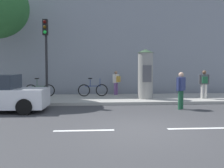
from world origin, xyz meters
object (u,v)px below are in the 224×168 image
at_px(traffic_light, 46,47).
at_px(pedestrian_in_dark_shirt, 204,82).
at_px(pedestrian_tallest, 116,81).
at_px(bicycle_leaning, 93,90).
at_px(bicycle_upright, 40,90).
at_px(poster_column, 145,74).
at_px(pedestrian_in_red_top, 181,87).

distance_m(traffic_light, pedestrian_in_dark_shirt, 8.62).
distance_m(pedestrian_tallest, bicycle_leaning, 1.74).
distance_m(pedestrian_tallest, bicycle_upright, 4.66).
distance_m(traffic_light, pedestrian_tallest, 5.32).
relative_size(poster_column, pedestrian_in_dark_shirt, 1.75).
height_order(pedestrian_in_dark_shirt, pedestrian_tallest, pedestrian_in_dark_shirt).
relative_size(pedestrian_in_red_top, pedestrian_tallest, 1.12).
height_order(traffic_light, bicycle_upright, traffic_light).
bearing_deg(pedestrian_in_dark_shirt, traffic_light, -173.59).
bearing_deg(pedestrian_in_red_top, traffic_light, 165.30).
height_order(traffic_light, bicycle_leaning, traffic_light).
bearing_deg(bicycle_leaning, pedestrian_in_red_top, -46.43).
bearing_deg(traffic_light, bicycle_upright, 107.99).
height_order(pedestrian_in_dark_shirt, bicycle_upright, pedestrian_in_dark_shirt).
relative_size(poster_column, pedestrian_in_red_top, 1.64).
height_order(pedestrian_in_red_top, bicycle_upright, pedestrian_in_red_top).
xyz_separation_m(poster_column, bicycle_leaning, (-2.88, 1.30, -0.99)).
distance_m(pedestrian_in_dark_shirt, pedestrian_tallest, 5.20).
bearing_deg(traffic_light, poster_column, 12.91).
distance_m(traffic_light, bicycle_leaning, 4.09).
bearing_deg(pedestrian_in_dark_shirt, poster_column, 175.76).
bearing_deg(pedestrian_tallest, bicycle_upright, -171.26).
relative_size(pedestrian_in_dark_shirt, bicycle_upright, 0.88).
relative_size(poster_column, pedestrian_tallest, 1.83).
bearing_deg(traffic_light, pedestrian_in_dark_shirt, 6.41).
height_order(poster_column, pedestrian_tallest, poster_column).
bearing_deg(pedestrian_in_dark_shirt, bicycle_upright, 169.82).
distance_m(traffic_light, pedestrian_in_red_top, 6.66).
xyz_separation_m(poster_column, pedestrian_in_red_top, (1.03, -2.80, -0.54)).
height_order(poster_column, bicycle_leaning, poster_column).
bearing_deg(bicycle_upright, pedestrian_in_dark_shirt, -10.18).
bearing_deg(poster_column, bicycle_leaning, 155.61).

